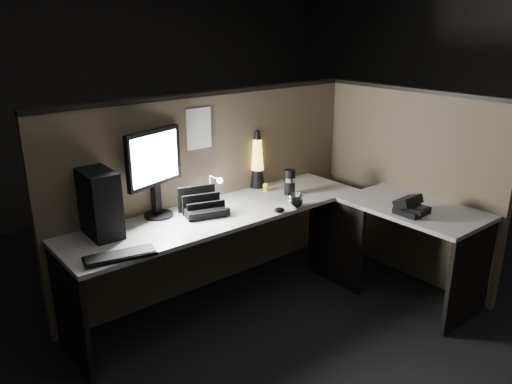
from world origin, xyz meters
TOP-DOWN VIEW (x-y plane):
  - floor at (0.00, 0.00)m, footprint 6.00×6.00m
  - room_shell at (0.00, 0.00)m, footprint 6.00×6.00m
  - partition_back at (0.00, 0.93)m, footprint 2.66×0.06m
  - partition_right at (1.33, 0.10)m, footprint 0.06×1.66m
  - desk at (0.18, 0.25)m, footprint 2.60×1.60m
  - pc_tower at (-0.97, 0.79)m, footprint 0.19×0.41m
  - monitor at (-0.54, 0.82)m, footprint 0.46×0.20m
  - keyboard at (-1.03, 0.37)m, footprint 0.42×0.21m
  - mouse at (0.16, 0.34)m, footprint 0.09×0.08m
  - clip_lamp at (-0.10, 0.76)m, footprint 0.04×0.17m
  - organizer at (-0.28, 0.66)m, footprint 0.33×0.31m
  - lava_lamp at (0.40, 0.88)m, footprint 0.12×0.12m
  - travel_mug at (0.48, 0.58)m, footprint 0.09×0.09m
  - steel_mug at (0.31, 0.34)m, footprint 0.15×0.15m
  - figurine at (0.38, 0.75)m, footprint 0.05×0.05m
  - pinned_paper at (-0.13, 0.90)m, footprint 0.21×0.00m
  - desk_phone at (0.86, -0.25)m, footprint 0.22×0.23m

SIDE VIEW (x-z plane):
  - floor at x=0.00m, z-range 0.00..0.00m
  - desk at x=0.18m, z-range 0.22..0.95m
  - keyboard at x=-1.03m, z-range 0.73..0.75m
  - mouse at x=0.16m, z-range 0.73..0.76m
  - partition_back at x=0.00m, z-range 0.00..1.50m
  - partition_right at x=1.33m, z-range 0.00..1.50m
  - figurine at x=0.38m, z-range 0.75..0.80m
  - organizer at x=-0.28m, z-range 0.67..0.88m
  - desk_phone at x=0.86m, z-range 0.71..0.84m
  - steel_mug at x=0.31m, z-range 0.73..0.83m
  - travel_mug at x=0.48m, z-range 0.73..0.93m
  - clip_lamp at x=-0.10m, z-range 0.75..0.97m
  - lava_lamp at x=0.40m, z-range 0.69..1.15m
  - pc_tower at x=-0.97m, z-range 0.73..1.15m
  - monitor at x=-0.54m, z-range 0.79..1.40m
  - pinned_paper at x=-0.13m, z-range 1.13..1.43m
  - room_shell at x=0.00m, z-range -1.38..4.62m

